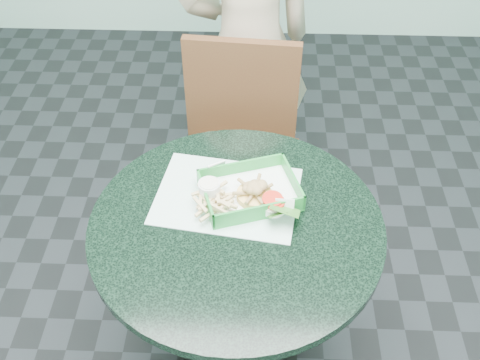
{
  "coord_description": "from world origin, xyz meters",
  "views": [
    {
      "loc": [
        0.05,
        -1.09,
        1.98
      ],
      "look_at": [
        0.01,
        0.1,
        0.84
      ],
      "focal_mm": 42.0,
      "sensor_mm": 36.0,
      "label": 1
    }
  ],
  "objects_px": {
    "dining_chair": "(241,143)",
    "food_basket": "(250,198)",
    "crab_sandwich": "(252,195)",
    "sauce_ramekin": "(211,183)",
    "diner_person": "(249,39)",
    "cafe_table": "(237,263)"
  },
  "relations": [
    {
      "from": "diner_person",
      "to": "crab_sandwich",
      "type": "xyz_separation_m",
      "value": [
        0.03,
        -0.89,
        -0.02
      ]
    },
    {
      "from": "dining_chair",
      "to": "sauce_ramekin",
      "type": "xyz_separation_m",
      "value": [
        -0.07,
        -0.51,
        0.27
      ]
    },
    {
      "from": "cafe_table",
      "to": "crab_sandwich",
      "type": "relative_size",
      "value": 8.06
    },
    {
      "from": "cafe_table",
      "to": "food_basket",
      "type": "height_order",
      "value": "food_basket"
    },
    {
      "from": "dining_chair",
      "to": "crab_sandwich",
      "type": "distance_m",
      "value": 0.62
    },
    {
      "from": "dining_chair",
      "to": "diner_person",
      "type": "xyz_separation_m",
      "value": [
        0.02,
        0.33,
        0.28
      ]
    },
    {
      "from": "crab_sandwich",
      "to": "diner_person",
      "type": "bearing_deg",
      "value": 92.18
    },
    {
      "from": "dining_chair",
      "to": "cafe_table",
      "type": "bearing_deg",
      "value": -84.13
    },
    {
      "from": "diner_person",
      "to": "food_basket",
      "type": "xyz_separation_m",
      "value": [
        0.03,
        -0.86,
        -0.05
      ]
    },
    {
      "from": "crab_sandwich",
      "to": "sauce_ramekin",
      "type": "relative_size",
      "value": 1.62
    },
    {
      "from": "cafe_table",
      "to": "diner_person",
      "type": "distance_m",
      "value": 1.0
    },
    {
      "from": "cafe_table",
      "to": "sauce_ramekin",
      "type": "xyz_separation_m",
      "value": [
        -0.08,
        0.13,
        0.22
      ]
    },
    {
      "from": "cafe_table",
      "to": "dining_chair",
      "type": "relative_size",
      "value": 0.93
    },
    {
      "from": "cafe_table",
      "to": "dining_chair",
      "type": "height_order",
      "value": "dining_chair"
    },
    {
      "from": "food_basket",
      "to": "crab_sandwich",
      "type": "height_order",
      "value": "crab_sandwich"
    },
    {
      "from": "dining_chair",
      "to": "crab_sandwich",
      "type": "height_order",
      "value": "dining_chair"
    },
    {
      "from": "dining_chair",
      "to": "sauce_ramekin",
      "type": "bearing_deg",
      "value": -93.01
    },
    {
      "from": "dining_chair",
      "to": "food_basket",
      "type": "relative_size",
      "value": 3.32
    },
    {
      "from": "cafe_table",
      "to": "diner_person",
      "type": "height_order",
      "value": "diner_person"
    },
    {
      "from": "crab_sandwich",
      "to": "sauce_ramekin",
      "type": "xyz_separation_m",
      "value": [
        -0.13,
        0.05,
        0.0
      ]
    },
    {
      "from": "diner_person",
      "to": "food_basket",
      "type": "height_order",
      "value": "diner_person"
    },
    {
      "from": "cafe_table",
      "to": "sauce_ramekin",
      "type": "distance_m",
      "value": 0.27
    }
  ]
}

